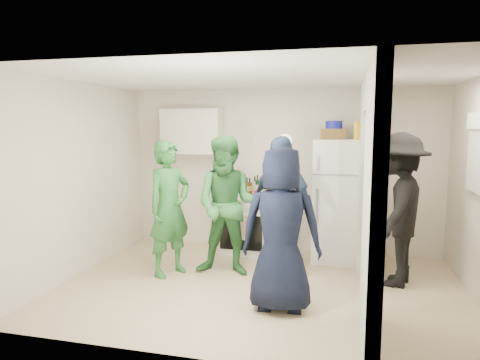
# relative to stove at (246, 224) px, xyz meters

# --- Properties ---
(floor) EXTENTS (4.80, 4.80, 0.00)m
(floor) POSITION_rel_stove_xyz_m (0.50, -1.37, -0.44)
(floor) COLOR beige
(floor) RESTS_ON ground
(wall_back) EXTENTS (4.80, 0.00, 4.80)m
(wall_back) POSITION_rel_stove_xyz_m (0.50, 0.33, 0.81)
(wall_back) COLOR silver
(wall_back) RESTS_ON floor
(wall_front) EXTENTS (4.80, 0.00, 4.80)m
(wall_front) POSITION_rel_stove_xyz_m (0.50, -3.07, 0.81)
(wall_front) COLOR silver
(wall_front) RESTS_ON floor
(wall_left) EXTENTS (0.00, 3.40, 3.40)m
(wall_left) POSITION_rel_stove_xyz_m (-1.90, -1.37, 0.81)
(wall_left) COLOR silver
(wall_left) RESTS_ON floor
(ceiling) EXTENTS (4.80, 4.80, 0.00)m
(ceiling) POSITION_rel_stove_xyz_m (0.50, -1.37, 2.06)
(ceiling) COLOR white
(ceiling) RESTS_ON wall_back
(partition_pier_back) EXTENTS (0.12, 1.20, 2.50)m
(partition_pier_back) POSITION_rel_stove_xyz_m (1.70, -0.27, 0.81)
(partition_pier_back) COLOR silver
(partition_pier_back) RESTS_ON floor
(partition_pier_front) EXTENTS (0.12, 1.20, 2.50)m
(partition_pier_front) POSITION_rel_stove_xyz_m (1.70, -2.47, 0.81)
(partition_pier_front) COLOR silver
(partition_pier_front) RESTS_ON floor
(partition_header) EXTENTS (0.12, 1.00, 0.40)m
(partition_header) POSITION_rel_stove_xyz_m (1.70, -1.37, 1.86)
(partition_header) COLOR silver
(partition_header) RESTS_ON partition_pier_back
(stove) EXTENTS (0.74, 0.61, 0.88)m
(stove) POSITION_rel_stove_xyz_m (0.00, 0.00, 0.00)
(stove) COLOR white
(stove) RESTS_ON floor
(upper_cabinet) EXTENTS (0.95, 0.34, 0.70)m
(upper_cabinet) POSITION_rel_stove_xyz_m (-0.90, 0.15, 1.41)
(upper_cabinet) COLOR silver
(upper_cabinet) RESTS_ON wall_back
(fridge) EXTENTS (0.72, 0.70, 1.75)m
(fridge) POSITION_rel_stove_xyz_m (1.38, -0.03, 0.44)
(fridge) COLOR white
(fridge) RESTS_ON floor
(wicker_basket) EXTENTS (0.35, 0.25, 0.15)m
(wicker_basket) POSITION_rel_stove_xyz_m (1.28, 0.02, 1.39)
(wicker_basket) COLOR brown
(wicker_basket) RESTS_ON fridge
(blue_bowl) EXTENTS (0.24, 0.24, 0.11)m
(blue_bowl) POSITION_rel_stove_xyz_m (1.28, 0.02, 1.52)
(blue_bowl) COLOR navy
(blue_bowl) RESTS_ON wicker_basket
(yellow_cup_stack_top) EXTENTS (0.09, 0.09, 0.25)m
(yellow_cup_stack_top) POSITION_rel_stove_xyz_m (1.60, -0.13, 1.44)
(yellow_cup_stack_top) COLOR yellow
(yellow_cup_stack_top) RESTS_ON fridge
(wall_clock) EXTENTS (0.22, 0.02, 0.22)m
(wall_clock) POSITION_rel_stove_xyz_m (0.55, 0.31, 1.26)
(wall_clock) COLOR white
(wall_clock) RESTS_ON wall_back
(spice_shelf) EXTENTS (0.35, 0.08, 0.03)m
(spice_shelf) POSITION_rel_stove_xyz_m (0.50, 0.28, 0.91)
(spice_shelf) COLOR olive
(spice_shelf) RESTS_ON wall_back
(nook_window_frame) EXTENTS (0.04, 0.76, 0.86)m
(nook_window_frame) POSITION_rel_stove_xyz_m (2.86, -1.17, 1.21)
(nook_window_frame) COLOR white
(nook_window_frame) RESTS_ON wall_right
(nook_valance) EXTENTS (0.04, 0.82, 0.18)m
(nook_valance) POSITION_rel_stove_xyz_m (2.84, -1.17, 1.56)
(nook_valance) COLOR white
(nook_valance) RESTS_ON wall_right
(yellow_cup_stack_stove) EXTENTS (0.09, 0.09, 0.25)m
(yellow_cup_stack_stove) POSITION_rel_stove_xyz_m (-0.12, -0.22, 0.56)
(yellow_cup_stack_stove) COLOR yellow
(yellow_cup_stack_stove) RESTS_ON stove
(red_cup) EXTENTS (0.09, 0.09, 0.12)m
(red_cup) POSITION_rel_stove_xyz_m (0.22, -0.20, 0.50)
(red_cup) COLOR red
(red_cup) RESTS_ON stove
(person_green_left) EXTENTS (0.68, 0.77, 1.76)m
(person_green_left) POSITION_rel_stove_xyz_m (-0.74, -1.19, 0.44)
(person_green_left) COLOR #317B35
(person_green_left) RESTS_ON floor
(person_green_center) EXTENTS (0.92, 0.74, 1.82)m
(person_green_center) POSITION_rel_stove_xyz_m (-0.00, -1.00, 0.47)
(person_green_center) COLOR #34763D
(person_green_center) RESTS_ON floor
(person_denim) EXTENTS (1.12, 0.99, 1.82)m
(person_denim) POSITION_rel_stove_xyz_m (0.65, -0.77, 0.47)
(person_denim) COLOR #344773
(person_denim) RESTS_ON floor
(person_navy) EXTENTS (0.88, 0.60, 1.75)m
(person_navy) POSITION_rel_stove_xyz_m (0.82, -1.93, 0.44)
(person_navy) COLOR black
(person_navy) RESTS_ON floor
(person_nook) EXTENTS (1.05, 1.37, 1.87)m
(person_nook) POSITION_rel_stove_xyz_m (2.09, -0.85, 0.50)
(person_nook) COLOR black
(person_nook) RESTS_ON floor
(bottle_a) EXTENTS (0.06, 0.06, 0.32)m
(bottle_a) POSITION_rel_stove_xyz_m (-0.30, 0.13, 0.60)
(bottle_a) COLOR brown
(bottle_a) RESTS_ON stove
(bottle_b) EXTENTS (0.07, 0.07, 0.28)m
(bottle_b) POSITION_rel_stove_xyz_m (-0.20, -0.07, 0.58)
(bottle_b) COLOR #233E14
(bottle_b) RESTS_ON stove
(bottle_c) EXTENTS (0.06, 0.06, 0.27)m
(bottle_c) POSITION_rel_stove_xyz_m (-0.07, 0.14, 0.57)
(bottle_c) COLOR #A5ABB3
(bottle_c) RESTS_ON stove
(bottle_d) EXTENTS (0.06, 0.06, 0.29)m
(bottle_d) POSITION_rel_stove_xyz_m (0.03, -0.05, 0.58)
(bottle_d) COLOR #623111
(bottle_d) RESTS_ON stove
(bottle_e) EXTENTS (0.07, 0.07, 0.28)m
(bottle_e) POSITION_rel_stove_xyz_m (0.11, 0.17, 0.58)
(bottle_e) COLOR #B2BEC5
(bottle_e) RESTS_ON stove
(bottle_f) EXTENTS (0.06, 0.06, 0.33)m
(bottle_f) POSITION_rel_stove_xyz_m (0.18, 0.02, 0.60)
(bottle_f) COLOR black
(bottle_f) RESTS_ON stove
(bottle_g) EXTENTS (0.06, 0.06, 0.29)m
(bottle_g) POSITION_rel_stove_xyz_m (0.26, 0.14, 0.59)
(bottle_g) COLOR olive
(bottle_g) RESTS_ON stove
(bottle_h) EXTENTS (0.08, 0.08, 0.30)m
(bottle_h) POSITION_rel_stove_xyz_m (-0.32, -0.10, 0.59)
(bottle_h) COLOR silver
(bottle_h) RESTS_ON stove
(bottle_i) EXTENTS (0.07, 0.07, 0.26)m
(bottle_i) POSITION_rel_stove_xyz_m (0.04, 0.10, 0.57)
(bottle_i) COLOR #57330F
(bottle_i) RESTS_ON stove
(bottle_j) EXTENTS (0.07, 0.07, 0.30)m
(bottle_j) POSITION_rel_stove_xyz_m (0.31, -0.10, 0.59)
(bottle_j) COLOR #194B24
(bottle_j) RESTS_ON stove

